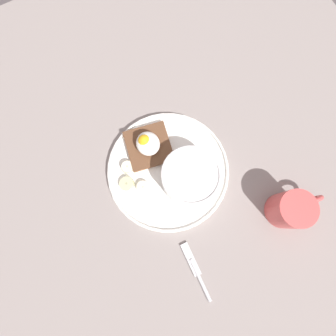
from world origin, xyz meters
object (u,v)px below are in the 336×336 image
object	(u,v)px
poached_egg	(147,143)
knife	(197,272)
coffee_mug	(291,209)
oatmeal_bowl	(190,177)
banana_slice_left	(127,184)
banana_slice_front	(143,187)
toast_slice	(149,146)
banana_slice_back	(127,167)

from	to	relation	value
poached_egg	knife	xyz separation A→B (cm)	(-28.51, 3.68, -3.56)
poached_egg	coffee_mug	bearing A→B (deg)	-144.28
oatmeal_bowl	knife	world-z (taller)	oatmeal_bowl
oatmeal_bowl	poached_egg	size ratio (longest dim) A/B	2.22
banana_slice_left	banana_slice_front	bearing A→B (deg)	-129.39
banana_slice_front	coffee_mug	size ratio (longest dim) A/B	0.31
banana_slice_left	coffee_mug	distance (cm)	34.45
oatmeal_bowl	knife	size ratio (longest dim) A/B	0.98
toast_slice	banana_slice_back	world-z (taller)	banana_slice_back
poached_egg	banana_slice_left	distance (cm)	9.90
poached_egg	coffee_mug	xyz separation A→B (cm)	(-26.50, -19.06, 0.29)
toast_slice	banana_slice_back	bearing A→B (deg)	107.24
oatmeal_bowl	coffee_mug	world-z (taller)	coffee_mug
banana_slice_back	coffee_mug	bearing A→B (deg)	-134.00
poached_egg	banana_slice_back	bearing A→B (deg)	108.51
toast_slice	coffee_mug	size ratio (longest dim) A/B	1.05
oatmeal_bowl	toast_slice	size ratio (longest dim) A/B	1.07
poached_egg	knife	size ratio (longest dim) A/B	0.44
banana_slice_back	knife	size ratio (longest dim) A/B	0.27
banana_slice_left	coffee_mug	world-z (taller)	coffee_mug
knife	coffee_mug	bearing A→B (deg)	-84.96
banana_slice_back	toast_slice	bearing A→B (deg)	-72.76
oatmeal_bowl	banana_slice_left	size ratio (longest dim) A/B	2.70
poached_egg	banana_slice_left	world-z (taller)	poached_egg
coffee_mug	oatmeal_bowl	bearing A→B (deg)	43.05
banana_slice_front	banana_slice_left	world-z (taller)	banana_slice_left
toast_slice	knife	size ratio (longest dim) A/B	0.91
banana_slice_front	banana_slice_back	xyz separation A→B (cm)	(5.55, 0.96, 0.19)
coffee_mug	toast_slice	bearing A→B (deg)	35.73
poached_egg	banana_slice_left	bearing A→B (deg)	123.77
coffee_mug	knife	xyz separation A→B (cm)	(-2.00, 22.74, -3.85)
oatmeal_bowl	banana_slice_back	xyz separation A→B (cm)	(8.75, 10.65, -2.30)
coffee_mug	knife	size ratio (longest dim) A/B	0.87
toast_slice	coffee_mug	bearing A→B (deg)	-144.27
oatmeal_bowl	toast_slice	bearing A→B (deg)	22.07
banana_slice_left	toast_slice	bearing A→B (deg)	-57.12
knife	banana_slice_left	bearing A→B (deg)	10.63
toast_slice	oatmeal_bowl	bearing A→B (deg)	-157.93
banana_slice_front	banana_slice_back	world-z (taller)	banana_slice_back
banana_slice_front	banana_slice_left	bearing A→B (deg)	50.61
poached_egg	banana_slice_front	size ratio (longest dim) A/B	1.63
oatmeal_bowl	banana_slice_left	distance (cm)	13.79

